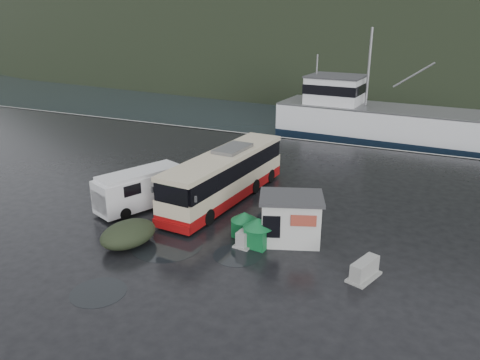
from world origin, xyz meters
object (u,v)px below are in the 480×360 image
at_px(waste_bin_right, 258,246).
at_px(jersey_barrier_b, 364,278).
at_px(jersey_barrier_a, 248,243).
at_px(ticket_kiosk, 290,241).
at_px(waste_bin_left, 244,237).
at_px(fishing_trawler, 396,129).
at_px(white_van, 142,207).
at_px(coach_bus, 226,199).
at_px(dome_tent, 129,245).

xyz_separation_m(waste_bin_right, jersey_barrier_b, (5.47, -0.80, 0.00)).
height_order(jersey_barrier_a, jersey_barrier_b, jersey_barrier_b).
distance_m(ticket_kiosk, jersey_barrier_b, 4.70).
distance_m(waste_bin_right, ticket_kiosk, 1.80).
height_order(waste_bin_left, fishing_trawler, fishing_trawler).
bearing_deg(waste_bin_left, fishing_trawler, 82.34).
height_order(waste_bin_left, waste_bin_right, waste_bin_right).
bearing_deg(jersey_barrier_a, fishing_trawler, 83.35).
distance_m(white_van, jersey_barrier_b, 14.09).
xyz_separation_m(white_van, waste_bin_right, (8.40, -1.71, 0.00)).
xyz_separation_m(waste_bin_left, jersey_barrier_a, (0.45, -0.58, 0.00)).
bearing_deg(white_van, jersey_barrier_a, 9.89).
bearing_deg(waste_bin_left, coach_bus, 127.00).
height_order(waste_bin_left, ticket_kiosk, ticket_kiosk).
bearing_deg(jersey_barrier_b, coach_bus, 149.27).
distance_m(jersey_barrier_a, fishing_trawler, 29.89).
distance_m(waste_bin_right, fishing_trawler, 29.90).
distance_m(white_van, jersey_barrier_a, 7.95).
bearing_deg(waste_bin_left, jersey_barrier_b, -12.64).
bearing_deg(white_van, waste_bin_right, 10.23).
bearing_deg(jersey_barrier_a, ticket_kiosk, 32.82).
height_order(jersey_barrier_a, fishing_trawler, fishing_trawler).
distance_m(coach_bus, fishing_trawler, 25.75).
bearing_deg(waste_bin_right, coach_bus, 130.90).
bearing_deg(waste_bin_right, jersey_barrier_b, -8.36).
distance_m(waste_bin_left, jersey_barrier_b, 6.70).
bearing_deg(white_van, coach_bus, 61.37).
xyz_separation_m(dome_tent, fishing_trawler, (8.90, 32.39, 0.00)).
xyz_separation_m(coach_bus, dome_tent, (-1.68, -7.67, 0.00)).
relative_size(dome_tent, jersey_barrier_b, 1.75).
bearing_deg(ticket_kiosk, jersey_barrier_a, -167.46).
relative_size(white_van, jersey_barrier_b, 3.18).
relative_size(waste_bin_left, jersey_barrier_b, 0.80).
bearing_deg(coach_bus, waste_bin_left, -49.09).
height_order(ticket_kiosk, jersey_barrier_b, ticket_kiosk).
bearing_deg(jersey_barrier_b, waste_bin_right, 171.64).
bearing_deg(jersey_barrier_b, fishing_trawler, 94.90).
bearing_deg(jersey_barrier_b, white_van, 169.71).
relative_size(waste_bin_right, dome_tent, 0.50).
bearing_deg(white_van, dome_tent, -39.86).
relative_size(coach_bus, white_van, 2.04).
xyz_separation_m(white_van, ticket_kiosk, (9.66, -0.42, 0.00)).
xyz_separation_m(white_van, waste_bin_left, (7.33, -1.05, 0.00)).
height_order(coach_bus, dome_tent, coach_bus).
distance_m(coach_bus, dome_tent, 7.85).
xyz_separation_m(coach_bus, fishing_trawler, (7.22, 24.72, 0.00)).
bearing_deg(jersey_barrier_a, jersey_barrier_b, -8.24).
bearing_deg(jersey_barrier_a, coach_bus, 127.08).
relative_size(waste_bin_right, jersey_barrier_a, 0.92).
xyz_separation_m(jersey_barrier_a, jersey_barrier_b, (6.08, -0.88, 0.00)).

